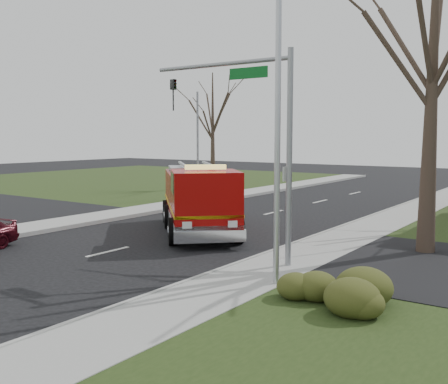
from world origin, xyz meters
The scene contains 10 objects.
ground centered at (0.00, 0.00, 0.00)m, with size 120.00×120.00×0.00m, color black.
sidewalk_right centered at (6.20, 0.00, 0.07)m, with size 2.40×80.00×0.15m, color gray.
sidewalk_left centered at (-6.20, 0.00, 0.07)m, with size 2.40×80.00×0.15m, color gray.
hedge_corner centered at (9.00, -1.00, 0.58)m, with size 2.80×2.00×0.90m, color #343C16.
bare_tree_near centered at (9.50, 6.00, 7.41)m, with size 6.00×6.00×12.00m.
bare_tree_left centered at (-10.00, 20.00, 5.56)m, with size 4.50×4.50×9.00m.
traffic_signal_mast centered at (5.21, 1.50, 4.71)m, with size 5.29×0.18×6.80m.
streetlight_pole centered at (7.14, -0.50, 4.55)m, with size 1.48×0.16×8.40m.
utility_pole_far centered at (-6.80, 14.00, 3.50)m, with size 0.14×0.14×7.00m, color gray.
fire_engine centered at (0.33, 4.93, 1.39)m, with size 7.13×7.28×3.07m.
Camera 1 is at (14.07, -12.76, 4.15)m, focal length 42.00 mm.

